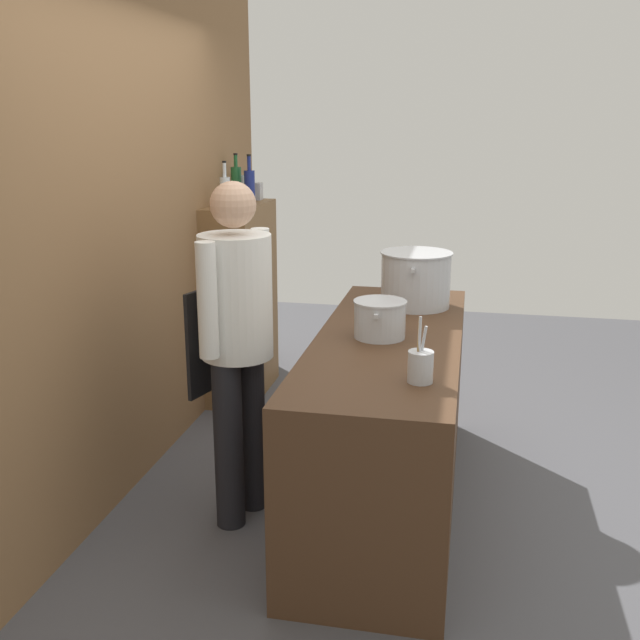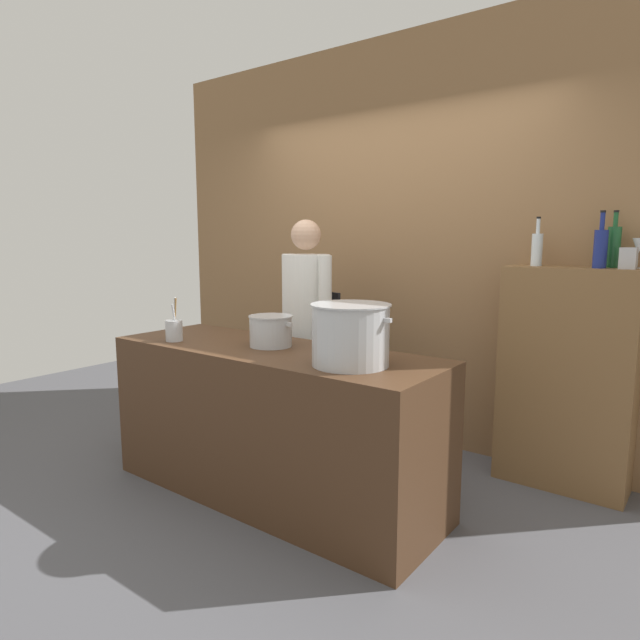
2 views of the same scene
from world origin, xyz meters
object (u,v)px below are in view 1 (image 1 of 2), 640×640
Objects in this scene: wine_bottle_clear at (225,191)px; spice_tin_silver at (256,191)px; chef at (236,331)px; wine_bottle_green at (236,183)px; wine_bottle_cobalt at (250,185)px; wine_glass_short at (242,183)px; utensil_crock at (420,366)px; stockpot_large at (416,279)px; stockpot_small at (380,319)px.

wine_bottle_clear reaches higher than spice_tin_silver.
chef is 1.98m from wine_bottle_green.
wine_bottle_cobalt is 1.90× the size of wine_glass_short.
spice_tin_silver is (-0.03, -0.11, -0.06)m from wine_glass_short.
wine_glass_short is (2.29, 1.46, 0.51)m from utensil_crock.
wine_bottle_clear is 0.54m from wine_glass_short.
wine_bottle_clear is 1.76× the size of wine_glass_short.
wine_bottle_cobalt is (-0.05, -0.11, -0.01)m from wine_bottle_green.
spice_tin_silver reaches higher than stockpot_large.
stockpot_large is 1.43× the size of stockpot_small.
chef is at bearing -166.48° from spice_tin_silver.
stockpot_large is at bearing 5.55° from utensil_crock.
stockpot_small is at bearing 126.73° from chef.
utensil_crock is 0.84× the size of wine_bottle_cobalt.
wine_bottle_cobalt is 0.16m from spice_tin_silver.
stockpot_large is (0.89, -0.77, 0.09)m from chef.
wine_bottle_green is (1.58, 1.22, 0.50)m from stockpot_small.
chef is 2.09m from wine_glass_short.
stockpot_small is 1.07× the size of wine_bottle_clear.
chef reaches higher than utensil_crock.
utensil_crock is at bearing -146.00° from wine_bottle_green.
wine_bottle_green is 2.76× the size of spice_tin_silver.
wine_bottle_clear is 0.92× the size of wine_bottle_cobalt.
wine_bottle_cobalt reaches higher than utensil_crock.
utensil_crock is 2.56m from wine_bottle_cobalt.
wine_bottle_clear reaches higher than utensil_crock.
wine_bottle_clear is 0.51m from spice_tin_silver.
utensil_crock is at bearing 84.81° from chef.
wine_bottle_green reaches higher than wine_bottle_clear.
chef reaches higher than spice_tin_silver.
utensil_crock is 2.67m from spice_tin_silver.
wine_bottle_cobalt is (0.36, -0.05, 0.01)m from wine_bottle_clear.
wine_bottle_clear is (1.75, 1.40, 0.50)m from utensil_crock.
wine_bottle_green is at bearing 34.00° from utensil_crock.
wine_glass_short reaches higher than stockpot_large.
spice_tin_silver is at bearing 30.82° from utensil_crock.
chef is 13.93× the size of spice_tin_silver.
utensil_crock is (-0.35, -0.89, 0.01)m from chef.
stockpot_small is 1.95m from wine_bottle_cobalt.
chef is 5.17× the size of stockpot_small.
spice_tin_silver is at bearing 33.59° from stockpot_small.
wine_bottle_green is 0.16m from spice_tin_silver.
wine_bottle_green is at bearing 66.17° from wine_bottle_cobalt.
spice_tin_silver is (0.14, -0.00, -0.06)m from wine_bottle_cobalt.
wine_bottle_clear is at bearing 68.01° from stockpot_large.
wine_bottle_green is 0.12m from wine_bottle_cobalt.
stockpot_small is 1.88× the size of wine_glass_short.
utensil_crock is at bearing -149.18° from spice_tin_silver.
chef is 1.18m from stockpot_large.
wine_bottle_green is 1.92× the size of wine_glass_short.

